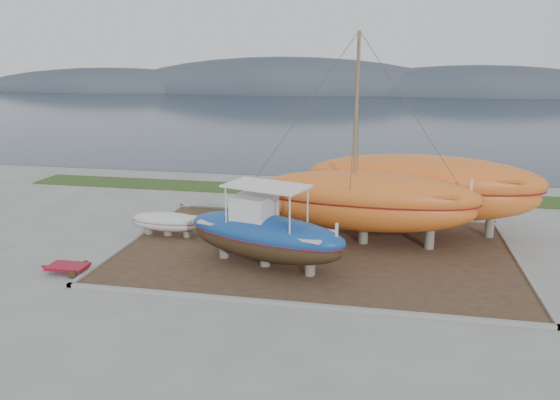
% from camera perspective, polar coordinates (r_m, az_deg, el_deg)
% --- Properties ---
extents(ground, '(140.00, 140.00, 0.00)m').
position_cam_1_polar(ground, '(22.38, 2.40, -8.74)').
color(ground, gray).
rests_on(ground, ground).
extents(dirt_patch, '(18.00, 12.00, 0.06)m').
position_cam_1_polar(dirt_patch, '(26.06, 3.76, -5.23)').
color(dirt_patch, '#422D1E').
rests_on(dirt_patch, ground).
extents(curb_frame, '(18.60, 12.60, 0.15)m').
position_cam_1_polar(curb_frame, '(26.04, 3.76, -5.14)').
color(curb_frame, gray).
rests_on(curb_frame, ground).
extents(grass_strip, '(44.00, 3.00, 0.08)m').
position_cam_1_polar(grass_strip, '(37.01, 6.09, 0.78)').
color(grass_strip, '#284219').
rests_on(grass_strip, ground).
extents(sea, '(260.00, 100.00, 0.04)m').
position_cam_1_polar(sea, '(90.80, 9.29, 8.91)').
color(sea, '#1C2738').
rests_on(sea, ground).
extents(mountain_ridge, '(200.00, 36.00, 20.00)m').
position_cam_1_polar(mountain_ridge, '(145.61, 10.12, 10.99)').
color(mountain_ridge, '#333D49').
rests_on(mountain_ridge, ground).
extents(blue_caique, '(7.88, 4.53, 3.63)m').
position_cam_1_polar(blue_caique, '(23.45, -1.58, -2.74)').
color(blue_caique, '#184594').
rests_on(blue_caique, dirt_patch).
extents(white_dinghy, '(3.83, 1.56, 1.14)m').
position_cam_1_polar(white_dinghy, '(28.47, -11.70, -2.50)').
color(white_dinghy, silver).
rests_on(white_dinghy, dirt_patch).
extents(orange_sailboat, '(11.03, 3.85, 10.00)m').
position_cam_1_polar(orange_sailboat, '(25.99, 9.10, 6.03)').
color(orange_sailboat, orange).
rests_on(orange_sailboat, dirt_patch).
extents(orange_bare_hull, '(12.26, 4.75, 3.92)m').
position_cam_1_polar(orange_bare_hull, '(29.10, 14.55, 0.55)').
color(orange_bare_hull, orange).
rests_on(orange_bare_hull, dirt_patch).
extents(red_trailer, '(2.46, 1.27, 0.35)m').
position_cam_1_polar(red_trailer, '(25.08, -21.27, -6.72)').
color(red_trailer, maroon).
rests_on(red_trailer, ground).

